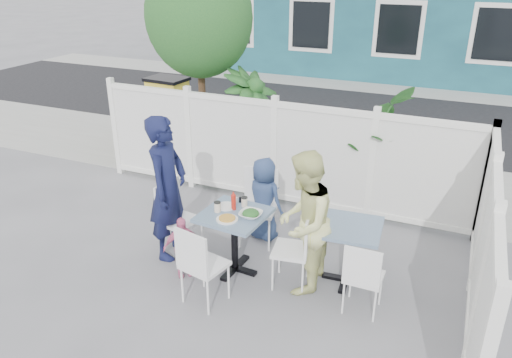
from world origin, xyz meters
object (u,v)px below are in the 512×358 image
at_px(man, 168,188).
at_px(toddler, 182,247).
at_px(spare_table, 349,239).
at_px(chair_right, 298,244).
at_px(utility_cabinet, 169,113).
at_px(chair_back, 259,200).
at_px(chair_near, 199,261).
at_px(woman, 303,223).
at_px(main_table, 234,226).
at_px(boy, 264,199).
at_px(chair_left, 176,213).

bearing_deg(man, toddler, -140.43).
relative_size(spare_table, chair_right, 0.81).
xyz_separation_m(utility_cabinet, man, (2.21, -3.47, 0.26)).
bearing_deg(spare_table, chair_back, 159.85).
xyz_separation_m(chair_near, woman, (0.89, 0.76, 0.27)).
bearing_deg(chair_back, toddler, 55.95).
bearing_deg(chair_back, chair_near, 78.82).
relative_size(utility_cabinet, main_table, 1.65).
bearing_deg(man, utility_cabinet, 25.21).
bearing_deg(chair_near, utility_cabinet, 138.12).
bearing_deg(spare_table, boy, 156.66).
bearing_deg(boy, toddler, 80.05).
height_order(main_table, spare_table, main_table).
relative_size(main_table, spare_table, 1.05).
height_order(utility_cabinet, boy, utility_cabinet).
distance_m(utility_cabinet, spare_table, 5.45).
distance_m(chair_left, boy, 1.17).
bearing_deg(chair_back, main_table, 81.39).
relative_size(chair_right, chair_near, 0.98).
bearing_deg(woman, man, -93.71).
relative_size(spare_table, chair_left, 0.79).
bearing_deg(man, chair_near, -139.35).
relative_size(main_table, chair_right, 0.85).
xyz_separation_m(woman, toddler, (-1.36, -0.35, -0.44)).
height_order(spare_table, man, man).
distance_m(chair_right, chair_near, 1.13).
relative_size(spare_table, man, 0.41).
xyz_separation_m(chair_near, boy, (0.08, 1.60, 0.02)).
bearing_deg(spare_table, chair_left, -174.06).
bearing_deg(chair_near, woman, 52.62).
bearing_deg(main_table, woman, 0.85).
bearing_deg(toddler, chair_right, -30.99).
distance_m(chair_left, toddler, 0.56).
relative_size(chair_right, woman, 0.57).
height_order(main_table, chair_back, chair_back).
height_order(chair_back, toddler, chair_back).
relative_size(utility_cabinet, toddler, 1.71).
bearing_deg(woman, utility_cabinet, -134.68).
distance_m(chair_back, boy, 0.08).
xyz_separation_m(chair_left, chair_near, (0.80, -0.82, -0.00)).
bearing_deg(utility_cabinet, toddler, -50.58).
relative_size(woman, boy, 1.44).
height_order(utility_cabinet, chair_left, utility_cabinet).
bearing_deg(main_table, chair_left, 174.70).
bearing_deg(man, boy, -55.67).
relative_size(utility_cabinet, man, 0.71).
relative_size(chair_left, man, 0.52).
height_order(man, boy, man).
bearing_deg(main_table, boy, 88.47).
bearing_deg(main_table, chair_near, -94.18).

